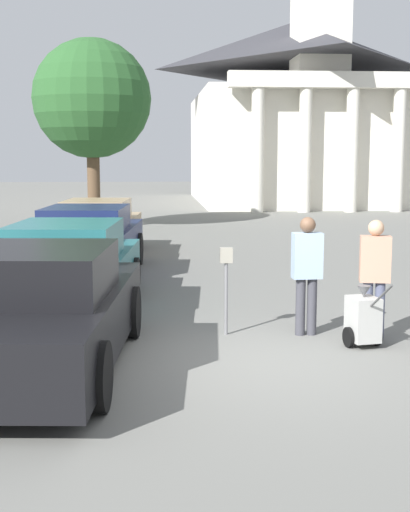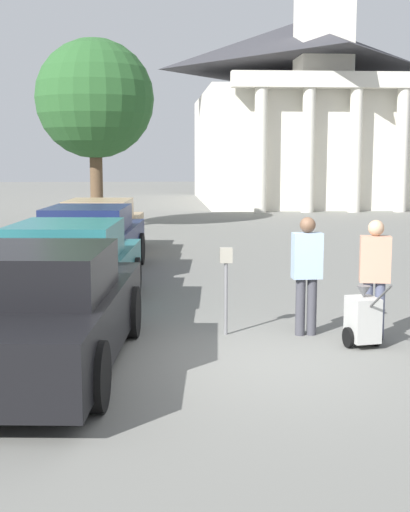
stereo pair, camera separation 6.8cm
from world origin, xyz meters
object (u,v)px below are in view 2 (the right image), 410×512
(person_worker, at_px, (307,268))
(equipment_cart, at_px, (363,319))
(parked_car_black, at_px, (39,312))
(parked_car_teal, at_px, (69,271))
(church, at_px, (301,104))
(parked_car_navy, at_px, (89,243))
(parked_car_tan, at_px, (100,229))
(parking_meter, at_px, (226,274))
(person_supervisor, at_px, (375,272))

(person_worker, distance_m, equipment_cart, 1.11)
(parked_car_black, distance_m, parked_car_teal, 3.09)
(parked_car_black, xyz_separation_m, person_worker, (3.59, 1.39, 0.28))
(parked_car_black, bearing_deg, church, 77.86)
(church, bearing_deg, person_worker, -101.30)
(parked_car_navy, xyz_separation_m, parked_car_tan, (-0.00, 3.07, -0.03))
(parked_car_tan, bearing_deg, person_worker, -62.00)
(person_worker, bearing_deg, parked_car_teal, -28.20)
(equipment_cart, bearing_deg, church, 70.42)
(parked_car_tan, height_order, parking_meter, parked_car_tan)
(parked_car_tan, xyz_separation_m, person_supervisor, (4.49, -8.77, 0.29))
(parked_car_black, distance_m, parked_car_tan, 9.86)
(parked_car_tan, bearing_deg, parked_car_black, -84.95)
(parking_meter, relative_size, church, 0.06)
(parked_car_navy, height_order, equipment_cart, parked_car_navy)
(parked_car_teal, distance_m, person_worker, 3.98)
(parked_car_teal, height_order, parked_car_tan, parked_car_teal)
(parked_car_teal, xyz_separation_m, person_supervisor, (4.49, -2.00, 0.27))
(parking_meter, distance_m, church, 29.84)
(parked_car_navy, relative_size, equipment_cart, 4.99)
(parking_meter, height_order, church, church)
(parked_car_teal, xyz_separation_m, parked_car_tan, (0.00, 6.77, -0.02))
(parked_car_black, bearing_deg, parked_car_tan, 95.05)
(parked_car_black, bearing_deg, person_worker, 26.19)
(parked_car_teal, height_order, parked_car_navy, parked_car_teal)
(parked_car_teal, relative_size, church, 0.23)
(parking_meter, height_order, person_supervisor, person_supervisor)
(person_worker, bearing_deg, parked_car_tan, -69.86)
(parked_car_black, height_order, parked_car_navy, parked_car_black)
(parked_car_tan, distance_m, person_worker, 9.21)
(parked_car_black, distance_m, parking_meter, 2.86)
(person_supervisor, xyz_separation_m, church, (4.85, 29.10, 4.33))
(church, bearing_deg, parked_car_navy, -111.76)
(parked_car_tan, relative_size, person_worker, 2.84)
(parked_car_black, distance_m, church, 31.93)
(parked_car_black, bearing_deg, person_supervisor, 18.67)
(person_supervisor, height_order, equipment_cart, person_supervisor)
(parked_car_teal, bearing_deg, parked_car_tan, 95.05)
(parked_car_navy, bearing_deg, parked_car_black, -84.95)
(person_supervisor, xyz_separation_m, equipment_cart, (-0.27, -0.39, -0.58))
(parked_car_black, relative_size, person_worker, 2.88)
(parked_car_black, xyz_separation_m, equipment_cart, (4.22, 0.70, -0.32))
(parking_meter, height_order, equipment_cart, parking_meter)
(parked_car_teal, distance_m, parked_car_navy, 3.70)
(parked_car_black, height_order, parking_meter, parked_car_black)
(person_supervisor, relative_size, church, 0.08)
(parked_car_teal, relative_size, person_worker, 2.92)
(parked_car_tan, xyz_separation_m, church, (9.34, 20.32, 4.61))
(parked_car_navy, xyz_separation_m, person_supervisor, (4.49, -5.70, 0.25))
(parked_car_teal, bearing_deg, person_supervisor, -19.00)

